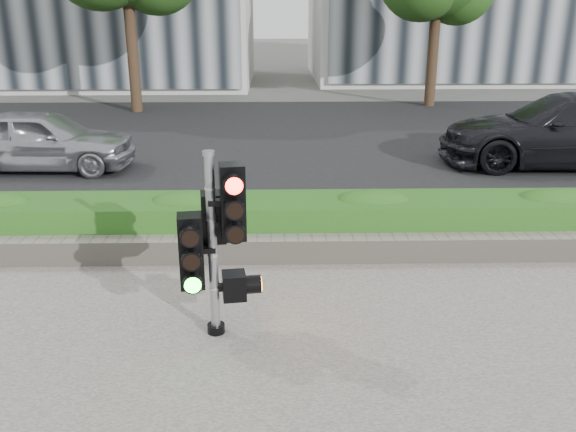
{
  "coord_description": "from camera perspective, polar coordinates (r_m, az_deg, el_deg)",
  "views": [
    {
      "loc": [
        0.06,
        -5.88,
        3.39
      ],
      "look_at": [
        0.21,
        0.6,
        1.13
      ],
      "focal_mm": 38.0,
      "sensor_mm": 36.0,
      "label": 1
    }
  ],
  "objects": [
    {
      "name": "car_silver",
      "position": [
        14.02,
        -22.03,
        6.63
      ],
      "size": [
        3.89,
        1.69,
        1.31
      ],
      "primitive_type": "imported",
      "rotation": [
        0.0,
        0.0,
        1.53
      ],
      "color": "#A5A6AC",
      "rests_on": "road"
    },
    {
      "name": "car_dark",
      "position": [
        14.71,
        24.62,
        7.34
      ],
      "size": [
        5.54,
        2.57,
        1.57
      ],
      "primitive_type": "imported",
      "rotation": [
        0.0,
        0.0,
        -1.64
      ],
      "color": "black",
      "rests_on": "road"
    },
    {
      "name": "stone_wall",
      "position": [
        8.41,
        -1.6,
        -3.1
      ],
      "size": [
        12.0,
        0.32,
        0.34
      ],
      "primitive_type": "cube",
      "color": "gray",
      "rests_on": "sidewalk"
    },
    {
      "name": "ground",
      "position": [
        6.79,
        -1.65,
        -10.77
      ],
      "size": [
        120.0,
        120.0,
        0.0
      ],
      "primitive_type": "plane",
      "color": "#51514C",
      "rests_on": "ground"
    },
    {
      "name": "road",
      "position": [
        16.24,
        -1.48,
        7.18
      ],
      "size": [
        60.0,
        13.0,
        0.02
      ],
      "primitive_type": "cube",
      "color": "black",
      "rests_on": "ground"
    },
    {
      "name": "hedge",
      "position": [
        8.96,
        -1.6,
        -0.52
      ],
      "size": [
        12.0,
        1.0,
        0.68
      ],
      "primitive_type": "cube",
      "color": "#46972E",
      "rests_on": "sidewalk"
    },
    {
      "name": "curb",
      "position": [
        9.63,
        -1.56,
        -1.05
      ],
      "size": [
        60.0,
        0.25,
        0.12
      ],
      "primitive_type": "cube",
      "color": "gray",
      "rests_on": "ground"
    },
    {
      "name": "traffic_signal",
      "position": [
        6.32,
        -6.88,
        -1.82
      ],
      "size": [
        0.72,
        0.56,
        2.01
      ],
      "rotation": [
        0.0,
        0.0,
        0.14
      ],
      "color": "black",
      "rests_on": "sidewalk"
    }
  ]
}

